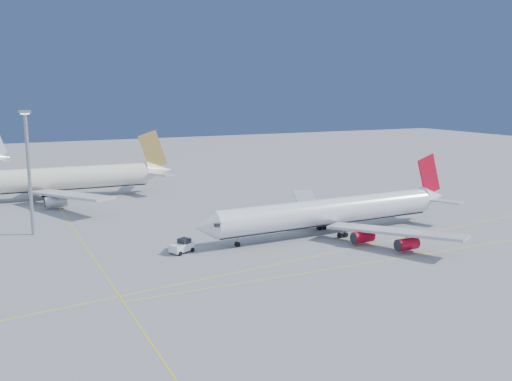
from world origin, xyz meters
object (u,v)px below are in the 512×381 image
Objects in this scene: airliner_virgin at (334,212)px; airliner_etihad at (48,180)px; pushback_tug at (182,246)px; light_mast at (28,162)px.

airliner_virgin is 80.88m from airliner_etihad.
airliner_etihad is 13.68× the size of pushback_tug.
light_mast reaches higher than pushback_tug.
pushback_tug is at bearing -47.61° from light_mast.
airliner_etihad is at bearing 79.44° from light_mast.
airliner_virgin is 2.43× the size of light_mast.
airliner_virgin is 33.05m from pushback_tug.
airliner_virgin is 0.90× the size of airliner_etihad.
airliner_virgin is 62.89m from light_mast.
airliner_virgin is at bearing -24.55° from light_mast.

